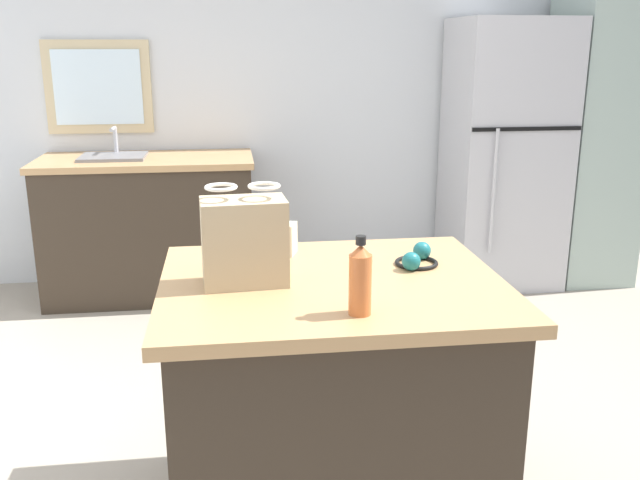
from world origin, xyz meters
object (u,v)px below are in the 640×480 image
object	(u,v)px
kitchen_island	(332,399)
refrigerator	(504,155)
small_box	(272,238)
tall_cabinet	(596,116)
bottle	(360,280)
ear_defenders	(417,258)
shopping_bag	(244,241)

from	to	relation	value
kitchen_island	refrigerator	xyz separation A→B (m)	(1.53, 2.34, 0.45)
refrigerator	small_box	bearing A→B (deg)	-130.15
tall_cabinet	bottle	distance (m)	3.39
ear_defenders	refrigerator	bearing A→B (deg)	61.30
kitchen_island	refrigerator	size ratio (longest dim) A/B	0.63
tall_cabinet	ear_defenders	distance (m)	2.90
refrigerator	bottle	bearing A→B (deg)	-119.53
kitchen_island	bottle	world-z (taller)	bottle
bottle	refrigerator	bearing A→B (deg)	60.47
tall_cabinet	shopping_bag	size ratio (longest dim) A/B	7.10
kitchen_island	bottle	size ratio (longest dim) A/B	4.83
refrigerator	ear_defenders	world-z (taller)	refrigerator
shopping_bag	bottle	distance (m)	0.44
small_box	kitchen_island	bearing A→B (deg)	-61.93
shopping_bag	small_box	distance (m)	0.34
small_box	tall_cabinet	bearing A→B (deg)	40.87
kitchen_island	tall_cabinet	distance (m)	3.26
kitchen_island	refrigerator	bearing A→B (deg)	56.83
tall_cabinet	shopping_bag	xyz separation A→B (m)	(-2.44, -2.33, -0.13)
shopping_bag	small_box	size ratio (longest dim) A/B	1.91
shopping_bag	tall_cabinet	bearing A→B (deg)	43.73
shopping_bag	ear_defenders	size ratio (longest dim) A/B	1.56
refrigerator	shopping_bag	distance (m)	2.95
kitchen_island	refrigerator	world-z (taller)	refrigerator
refrigerator	tall_cabinet	bearing A→B (deg)	0.03
tall_cabinet	small_box	distance (m)	3.09
kitchen_island	tall_cabinet	world-z (taller)	tall_cabinet
shopping_bag	ear_defenders	bearing A→B (deg)	10.83
kitchen_island	bottle	distance (m)	0.61
shopping_bag	refrigerator	bearing A→B (deg)	52.21
kitchen_island	bottle	bearing A→B (deg)	-83.61
tall_cabinet	shopping_bag	bearing A→B (deg)	-136.27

